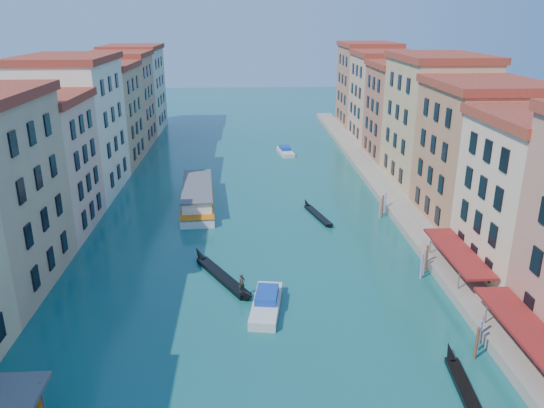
{
  "coord_description": "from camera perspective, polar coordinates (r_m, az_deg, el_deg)",
  "views": [
    {
      "loc": [
        0.08,
        -10.62,
        26.39
      ],
      "look_at": [
        3.12,
        48.04,
        5.49
      ],
      "focal_mm": 35.0,
      "sensor_mm": 36.0,
      "label": 1
    }
  ],
  "objects": [
    {
      "name": "vaporetto_far",
      "position": [
        79.16,
        -8.02,
        0.94
      ],
      "size": [
        6.01,
        20.27,
        2.97
      ],
      "rotation": [
        0.0,
        0.0,
        0.07
      ],
      "color": "white",
      "rests_on": "ground"
    },
    {
      "name": "right_bank_palazzos",
      "position": [
        83.01,
        18.37,
        7.02
      ],
      "size": [
        12.8,
        128.4,
        21.0
      ],
      "color": "#97473E",
      "rests_on": "ground"
    },
    {
      "name": "quay",
      "position": [
        82.88,
        12.53,
        0.9
      ],
      "size": [
        4.0,
        140.0,
        1.0
      ],
      "primitive_type": "cube",
      "color": "gray",
      "rests_on": "ground"
    },
    {
      "name": "gondola_fore",
      "position": [
        56.89,
        -5.38,
        -7.64
      ],
      "size": [
        7.46,
        12.15,
        2.67
      ],
      "rotation": [
        0.0,
        0.0,
        0.51
      ],
      "color": "black",
      "rests_on": "ground"
    },
    {
      "name": "gondola_far",
      "position": [
        74.12,
        4.9,
        -1.09
      ],
      "size": [
        3.48,
        10.42,
        1.5
      ],
      "rotation": [
        0.0,
        0.0,
        0.26
      ],
      "color": "black",
      "rests_on": "ground"
    },
    {
      "name": "restaurant_awnings",
      "position": [
        46.55,
        26.64,
        -12.92
      ],
      "size": [
        3.2,
        44.55,
        3.12
      ],
      "color": "maroon",
      "rests_on": "ground"
    },
    {
      "name": "motorboat_mid",
      "position": [
        51.26,
        -0.61,
        -10.58
      ],
      "size": [
        3.6,
        8.14,
        1.63
      ],
      "rotation": [
        0.0,
        0.0,
        -0.15
      ],
      "color": "silver",
      "rests_on": "ground"
    },
    {
      "name": "gondola_right",
      "position": [
        43.25,
        20.42,
        -18.74
      ],
      "size": [
        1.92,
        11.42,
        2.27
      ],
      "rotation": [
        0.0,
        0.0,
        -0.09
      ],
      "color": "black",
      "rests_on": "ground"
    },
    {
      "name": "motorboat_far",
      "position": [
        107.72,
        1.46,
        5.71
      ],
      "size": [
        3.28,
        7.39,
        1.48
      ],
      "rotation": [
        0.0,
        0.0,
        0.15
      ],
      "color": "silver",
      "rests_on": "ground"
    },
    {
      "name": "mooring_poles_right",
      "position": [
        50.45,
        20.06,
        -11.56
      ],
      "size": [
        1.44,
        54.24,
        3.2
      ],
      "color": "#54381C",
      "rests_on": "ground"
    },
    {
      "name": "left_bank_palazzos",
      "position": [
        81.41,
        -21.72,
        6.37
      ],
      "size": [
        12.8,
        128.4,
        21.0
      ],
      "color": "beige",
      "rests_on": "ground"
    }
  ]
}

